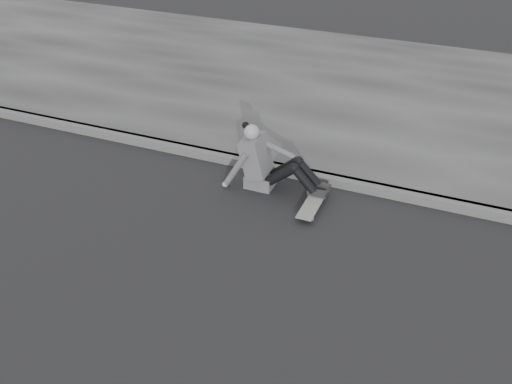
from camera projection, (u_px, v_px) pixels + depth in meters
ground at (169, 286)px, 5.91m from camera, size 80.00×80.00×0.00m
curb at (261, 165)px, 7.88m from camera, size 24.00×0.16×0.12m
sidewalk at (324, 87)px, 10.23m from camera, size 24.00×6.00×0.12m
skateboard at (313, 203)px, 7.08m from camera, size 0.20×0.78×0.09m
seated_woman at (266, 163)px, 7.34m from camera, size 1.38×0.46×0.88m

